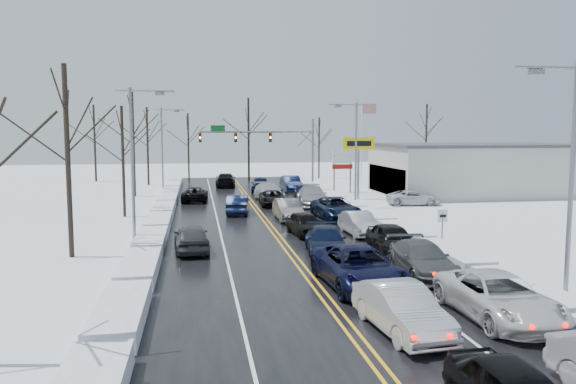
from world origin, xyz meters
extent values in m
plane|color=silver|center=(0.00, 0.00, 0.00)|extent=(160.00, 160.00, 0.00)
cube|color=black|center=(0.00, 2.00, 0.01)|extent=(14.00, 84.00, 0.01)
cube|color=white|center=(-7.60, 2.00, 0.00)|extent=(1.63, 72.00, 0.72)
cube|color=white|center=(7.60, 2.00, 0.00)|extent=(1.63, 72.00, 0.72)
cylinder|color=slate|center=(8.50, 28.00, 4.00)|extent=(0.24, 0.24, 8.00)
cylinder|color=slate|center=(2.00, 28.00, 6.50)|extent=(13.00, 0.18, 0.18)
cylinder|color=slate|center=(7.30, 28.00, 5.40)|extent=(2.33, 0.10, 2.33)
cube|color=#0C591E|center=(-2.50, 28.00, 6.90)|extent=(1.60, 0.08, 0.70)
cube|color=black|center=(3.50, 28.00, 5.85)|extent=(0.32, 0.25, 1.05)
sphere|color=#3F0705|center=(3.50, 27.84, 6.15)|extent=(0.20, 0.20, 0.20)
sphere|color=orange|center=(3.50, 27.84, 5.85)|extent=(0.22, 0.22, 0.22)
sphere|color=black|center=(3.50, 27.84, 5.55)|extent=(0.20, 0.20, 0.20)
cube|color=black|center=(-0.50, 28.00, 5.85)|extent=(0.32, 0.25, 1.05)
sphere|color=#3F0705|center=(-0.50, 27.84, 6.15)|extent=(0.20, 0.20, 0.20)
sphere|color=orange|center=(-0.50, 27.84, 5.85)|extent=(0.22, 0.22, 0.22)
sphere|color=black|center=(-0.50, 27.84, 5.55)|extent=(0.20, 0.20, 0.20)
cube|color=black|center=(-4.50, 28.00, 5.85)|extent=(0.32, 0.25, 1.05)
sphere|color=#3F0705|center=(-4.50, 27.84, 6.15)|extent=(0.20, 0.20, 0.20)
sphere|color=orange|center=(-4.50, 27.84, 5.85)|extent=(0.22, 0.22, 0.22)
sphere|color=black|center=(-4.50, 27.84, 5.55)|extent=(0.20, 0.20, 0.20)
cylinder|color=slate|center=(10.50, 16.00, 2.80)|extent=(0.20, 0.20, 5.60)
cube|color=yellow|center=(10.50, 16.00, 5.40)|extent=(3.20, 0.30, 1.20)
cube|color=black|center=(10.50, 15.83, 5.40)|extent=(2.40, 0.04, 0.50)
cylinder|color=slate|center=(9.60, 22.00, 2.00)|extent=(0.16, 0.16, 4.00)
cylinder|color=slate|center=(11.40, 22.00, 2.00)|extent=(0.16, 0.16, 4.00)
cube|color=white|center=(10.50, 22.00, 4.30)|extent=(2.20, 0.22, 0.70)
cube|color=white|center=(10.50, 22.00, 3.50)|extent=(2.20, 0.22, 0.70)
cube|color=maroon|center=(10.50, 22.00, 2.80)|extent=(2.20, 0.22, 0.50)
cylinder|color=slate|center=(8.20, -8.00, 1.10)|extent=(0.08, 0.08, 2.20)
cube|color=white|center=(8.20, -8.00, 2.00)|extent=(0.55, 0.05, 0.70)
cube|color=black|center=(8.20, -8.04, 2.00)|extent=(0.35, 0.02, 0.15)
cylinder|color=silver|center=(15.00, 30.00, 5.00)|extent=(0.14, 0.14, 10.00)
cube|color=beige|center=(24.00, 18.00, 2.50)|extent=(20.00, 12.00, 5.00)
cube|color=#262628|center=(14.05, 18.00, 1.60)|extent=(0.10, 11.00, 2.80)
cube|color=#3F3F42|center=(24.00, 18.00, 5.15)|extent=(20.40, 12.40, 0.30)
cylinder|color=slate|center=(8.50, -18.00, 4.50)|extent=(0.18, 0.18, 9.00)
cylinder|color=slate|center=(7.70, -18.00, 8.80)|extent=(3.20, 0.12, 0.12)
cube|color=slate|center=(6.90, -18.00, 8.65)|extent=(0.50, 0.25, 0.18)
cylinder|color=slate|center=(8.50, 10.00, 4.50)|extent=(0.18, 0.18, 9.00)
cylinder|color=slate|center=(7.70, 10.00, 8.80)|extent=(3.20, 0.12, 0.12)
cube|color=slate|center=(6.90, 10.00, 8.65)|extent=(0.50, 0.25, 0.18)
cylinder|color=slate|center=(-8.50, -4.00, 4.50)|extent=(0.18, 0.18, 9.00)
cylinder|color=slate|center=(-7.70, -4.00, 8.80)|extent=(3.20, 0.12, 0.12)
cube|color=slate|center=(-6.90, -4.00, 8.65)|extent=(0.50, 0.25, 0.18)
cylinder|color=slate|center=(-8.50, 24.00, 4.50)|extent=(0.18, 0.18, 9.00)
cylinder|color=slate|center=(-7.70, 24.00, 8.80)|extent=(3.20, 0.12, 0.12)
cube|color=slate|center=(-6.90, 24.00, 8.65)|extent=(0.50, 0.25, 0.18)
cylinder|color=#2D231C|center=(-11.50, -6.00, 5.00)|extent=(0.27, 0.27, 10.00)
cylinder|color=#2D231C|center=(-10.50, 8.00, 4.25)|extent=(0.23, 0.23, 8.50)
cylinder|color=#2D231C|center=(-11.20, 22.00, 5.25)|extent=(0.28, 0.28, 10.50)
cylinder|color=#2D231C|center=(-10.80, 34.00, 4.75)|extent=(0.25, 0.25, 9.50)
cylinder|color=#2D231C|center=(-18.00, 40.00, 5.00)|extent=(0.27, 0.27, 10.00)
cylinder|color=#2D231C|center=(-6.00, 41.00, 4.50)|extent=(0.24, 0.24, 9.00)
cylinder|color=#2D231C|center=(2.00, 39.00, 5.50)|extent=(0.29, 0.29, 11.00)
cylinder|color=#2D231C|center=(12.00, 40.50, 4.25)|extent=(0.23, 0.23, 8.50)
cylinder|color=#2D231C|center=(28.00, 41.00, 5.25)|extent=(0.28, 0.28, 10.50)
imported|color=silver|center=(1.60, -19.35, 0.00)|extent=(2.12, 4.91, 1.57)
imported|color=black|center=(1.73, -13.99, 0.00)|extent=(3.17, 6.32, 1.72)
imported|color=black|center=(1.82, -7.53, 0.00)|extent=(2.60, 5.21, 1.45)
imported|color=black|center=(1.80, -1.87, 0.00)|extent=(2.20, 4.49, 1.47)
imported|color=#45474A|center=(1.68, 4.30, 0.00)|extent=(1.74, 4.79, 1.57)
imported|color=black|center=(1.67, 12.55, 0.00)|extent=(2.43, 4.92, 1.34)
imported|color=#AAACB2|center=(1.78, 16.23, 0.00)|extent=(2.66, 5.79, 1.64)
imported|color=black|center=(1.88, 24.20, 0.00)|extent=(2.56, 4.99, 1.63)
imported|color=silver|center=(5.44, -18.67, 0.00)|extent=(2.72, 5.77, 1.59)
imported|color=#46494C|center=(5.16, -12.53, 0.00)|extent=(2.37, 5.34, 1.52)
imported|color=black|center=(5.41, -7.89, 0.00)|extent=(1.92, 4.71, 1.60)
imported|color=gray|center=(5.20, -2.38, 0.00)|extent=(1.77, 4.53, 1.47)
imported|color=black|center=(5.34, 4.30, 0.00)|extent=(3.02, 5.97, 1.62)
imported|color=gray|center=(5.12, 12.02, 0.00)|extent=(2.90, 6.10, 1.72)
imported|color=black|center=(5.27, 16.04, 0.00)|extent=(2.25, 4.77, 1.58)
imported|color=black|center=(5.22, 23.88, 0.00)|extent=(1.85, 5.22, 1.71)
imported|color=black|center=(-1.75, 8.15, 0.00)|extent=(2.18, 4.81, 1.53)
imported|color=black|center=(-5.16, 16.76, 0.00)|extent=(2.58, 5.09, 1.38)
imported|color=black|center=(-1.58, 30.30, 0.00)|extent=(2.66, 5.77, 1.63)
imported|color=#3D3F42|center=(-5.29, -5.66, 0.00)|extent=(2.09, 4.62, 1.54)
imported|color=silver|center=(14.14, 10.91, 0.00)|extent=(4.99, 2.78, 1.32)
imported|color=#3A3C3F|center=(16.93, 15.82, 0.00)|extent=(1.92, 4.62, 1.33)
imported|color=black|center=(15.14, 20.95, 0.00)|extent=(1.80, 4.07, 1.36)
camera|label=1|loc=(-4.94, -36.36, 6.58)|focal=35.00mm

